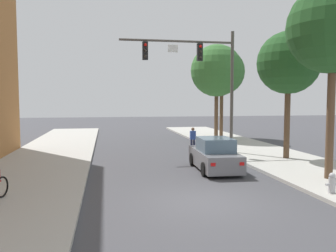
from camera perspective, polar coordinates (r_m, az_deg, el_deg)
ground_plane at (r=11.96m, az=5.75°, el=-12.31°), size 120.00×120.00×0.00m
traffic_signal_mast at (r=21.47m, az=5.45°, el=9.47°), size 7.06×0.38×7.50m
car_lead_grey at (r=17.02m, az=7.68°, el=-4.86°), size 1.97×4.30×1.60m
pedestrian_crossing_road at (r=22.69m, az=4.12°, el=-2.07°), size 0.36×0.22×1.64m
fire_hydrant at (r=13.60m, az=25.43°, el=-8.48°), size 0.48×0.24×0.72m
street_tree_nearest at (r=16.02m, az=25.64°, el=14.34°), size 3.74×3.74×8.08m
street_tree_second at (r=20.62m, az=19.26°, el=9.75°), size 3.48×3.48×7.09m
street_tree_third at (r=29.33m, az=8.04°, el=9.00°), size 4.32×4.32×7.88m
street_tree_farthest at (r=31.83m, az=8.87°, el=8.79°), size 4.11×4.11×7.88m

